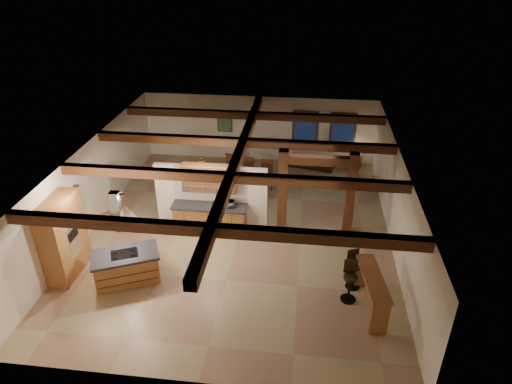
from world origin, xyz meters
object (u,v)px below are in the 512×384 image
Objects in this scene: sofa at (312,161)px; bar_counter at (372,287)px; kitchen_island at (127,267)px; dining_table at (244,185)px.

sofa is 8.80m from bar_counter.
kitchen_island is 6.85m from bar_counter.
bar_counter is at bearing -60.29° from dining_table.
kitchen_island is 1.03× the size of bar_counter.
dining_table is at bearing 125.45° from bar_counter.
sofa is at bearing 39.96° from dining_table.
dining_table is 0.91× the size of bar_counter.
dining_table is at bearing 65.19° from kitchen_island.
sofa is at bearing 57.85° from kitchen_island.
dining_table reaches higher than sofa.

